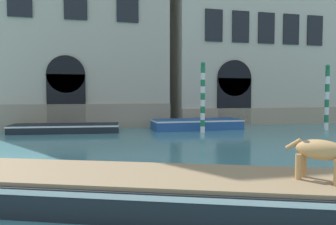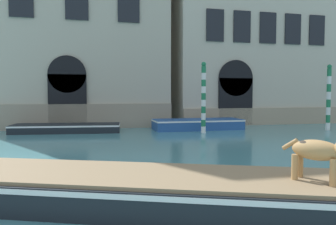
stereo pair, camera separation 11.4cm
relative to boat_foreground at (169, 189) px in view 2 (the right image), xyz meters
name	(u,v)px [view 2 (the right image)]	position (x,y,z in m)	size (l,w,h in m)	color
palazzo_right	(245,28)	(9.10, 15.88, 6.13)	(10.55, 6.13, 12.89)	#BCB29E
boat_foreground	(169,189)	(0.00, 0.00, 0.00)	(8.50, 4.84, 0.55)	black
dog_on_deck	(322,151)	(2.12, -1.00, 0.73)	(0.71, 0.94, 0.72)	tan
boat_moored_near_palazzo	(67,128)	(-2.49, 11.40, -0.08)	(5.26, 2.03, 0.41)	black
boat_moored_far	(198,124)	(4.17, 11.26, -0.01)	(4.69, 1.77, 0.54)	#234C8C
mooring_pole_0	(204,97)	(3.95, 9.68, 1.43)	(0.23, 0.23, 3.41)	white
mooring_pole_1	(329,97)	(10.61, 9.33, 1.42)	(0.23, 0.23, 3.39)	white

